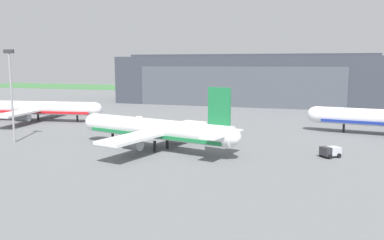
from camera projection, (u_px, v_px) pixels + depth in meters
name	position (u px, v px, depth m)	size (l,w,h in m)	color
ground_plane	(169.00, 153.00, 74.47)	(440.00, 440.00, 0.00)	slate
grass_field_strip	(272.00, 90.00, 245.55)	(440.00, 56.00, 0.08)	#3D733E
maintenance_hangar	(246.00, 79.00, 169.90)	(104.56, 40.88, 20.72)	#383D47
airliner_far_right	(38.00, 108.00, 115.28)	(38.70, 34.94, 12.45)	silver
airliner_near_left	(155.00, 130.00, 77.21)	(35.81, 29.79, 12.73)	white
ops_van	(330.00, 151.00, 71.29)	(3.95, 3.82, 1.95)	#2D2D33
baggage_tug	(140.00, 121.00, 107.69)	(4.04, 5.07, 2.28)	silver
apron_light_mast	(11.00, 89.00, 83.31)	(2.40, 0.50, 19.73)	#99999E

